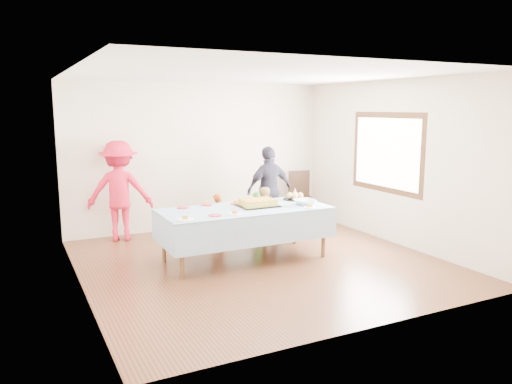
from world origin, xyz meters
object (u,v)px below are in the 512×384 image
at_px(party_table, 245,212).
at_px(adult_left, 120,191).
at_px(birthday_cake, 258,203).
at_px(dining_chair, 301,194).

height_order(party_table, adult_left, adult_left).
relative_size(party_table, birthday_cake, 4.31).
bearing_deg(dining_chair, party_table, -128.15).
bearing_deg(birthday_cake, adult_left, 130.78).
distance_m(party_table, adult_left, 2.43).
bearing_deg(dining_chair, adult_left, -171.59).
xyz_separation_m(party_table, dining_chair, (2.09, 1.81, -0.17)).
distance_m(dining_chair, adult_left, 3.53).
bearing_deg(adult_left, party_table, 143.83).
distance_m(party_table, dining_chair, 2.77).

